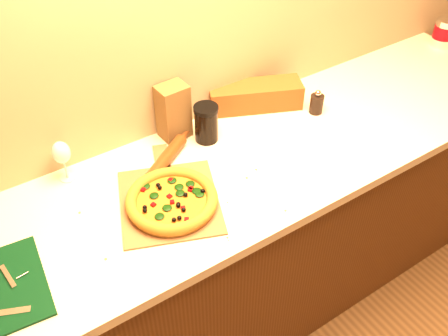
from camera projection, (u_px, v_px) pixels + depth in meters
cabinet at (233, 248)px, 2.12m from camera, size 2.80×0.65×0.86m
countertop at (235, 169)px, 1.82m from camera, size 2.84×0.68×0.04m
pizza_peel at (169, 199)px, 1.68m from camera, size 0.43×0.52×0.01m
pizza at (172, 200)px, 1.64m from camera, size 0.30×0.30×0.04m
cutting_board at (5, 288)px, 1.40m from camera, size 0.25×0.33×0.02m
pepper_grinder at (317, 103)px, 2.03m from camera, size 0.06×0.06×0.10m
rolling_pin at (166, 158)px, 1.80m from camera, size 0.30×0.21×0.05m
coffee_canister at (444, 32)px, 2.45m from camera, size 0.10×0.10×0.14m
bread_bag at (255, 96)px, 2.06m from camera, size 0.40×0.27×0.11m
wine_glass at (61, 154)px, 1.68m from camera, size 0.06×0.06×0.16m
paper_bag at (173, 112)px, 1.87m from camera, size 0.12×0.09×0.22m
dark_jar at (206, 123)px, 1.87m from camera, size 0.09×0.09×0.15m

